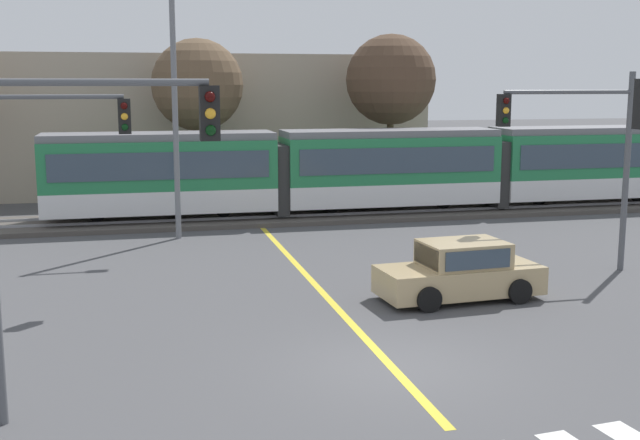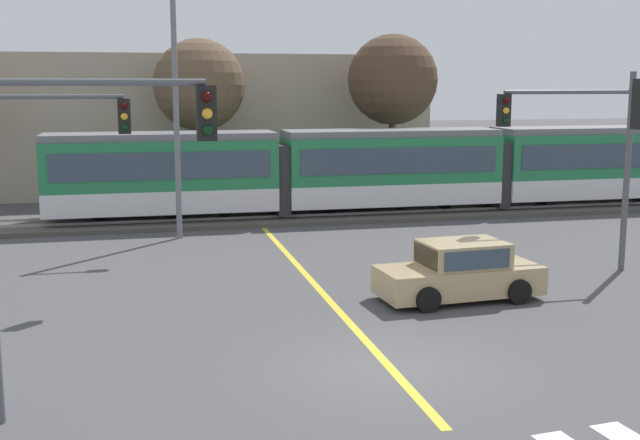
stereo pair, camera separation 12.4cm
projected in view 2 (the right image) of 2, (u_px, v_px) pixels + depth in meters
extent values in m
plane|color=#474749|center=(390.00, 368.00, 15.76)|extent=(200.00, 200.00, 0.00)
cube|color=#4C4742|center=(256.00, 218.00, 32.82)|extent=(120.00, 4.00, 0.18)
cube|color=#939399|center=(259.00, 217.00, 32.10)|extent=(120.00, 0.08, 0.10)
cube|color=#939399|center=(254.00, 211.00, 33.48)|extent=(120.00, 0.08, 0.10)
cube|color=silver|center=(162.00, 199.00, 31.83)|extent=(9.00, 2.60, 0.90)
cube|color=#237A47|center=(161.00, 164.00, 31.60)|extent=(9.00, 2.60, 1.90)
cube|color=#384756|center=(162.00, 166.00, 30.32)|extent=(8.28, 0.04, 1.04)
cube|color=slate|center=(160.00, 136.00, 31.41)|extent=(9.00, 2.39, 0.28)
cylinder|color=black|center=(225.00, 208.00, 32.46)|extent=(0.70, 0.20, 0.70)
cylinder|color=black|center=(98.00, 212.00, 31.36)|extent=(0.70, 0.20, 0.70)
cube|color=silver|center=(390.00, 192.00, 33.94)|extent=(9.00, 2.60, 0.90)
cube|color=#237A47|center=(391.00, 159.00, 33.70)|extent=(9.00, 2.60, 1.90)
cube|color=#384756|center=(401.00, 161.00, 32.43)|extent=(8.28, 0.04, 1.04)
cube|color=slate|center=(391.00, 133.00, 33.52)|extent=(9.00, 2.39, 0.28)
cylinder|color=black|center=(445.00, 200.00, 34.56)|extent=(0.70, 0.20, 0.70)
cylinder|color=black|center=(333.00, 204.00, 33.47)|extent=(0.70, 0.20, 0.70)
cube|color=silver|center=(591.00, 185.00, 36.05)|extent=(9.00, 2.60, 0.90)
cube|color=#237A47|center=(593.00, 154.00, 35.81)|extent=(9.00, 2.60, 1.90)
cube|color=#384756|center=(610.00, 156.00, 34.53)|extent=(8.28, 0.04, 1.04)
cube|color=slate|center=(595.00, 130.00, 35.63)|extent=(9.00, 2.39, 0.28)
cylinder|color=black|center=(639.00, 194.00, 36.67)|extent=(0.70, 0.20, 0.70)
cylinder|color=black|center=(541.00, 197.00, 35.57)|extent=(0.70, 0.20, 0.70)
cube|color=#2D2D2D|center=(280.00, 178.00, 32.77)|extent=(0.50, 2.34, 2.80)
cube|color=#2D2D2D|center=(494.00, 173.00, 34.87)|extent=(0.50, 2.34, 2.80)
cube|color=gold|center=(318.00, 288.00, 21.90)|extent=(0.20, 18.76, 0.01)
cube|color=tan|center=(459.00, 280.00, 20.66)|extent=(4.32, 2.02, 0.72)
cube|color=tan|center=(463.00, 254.00, 20.58)|extent=(2.21, 1.68, 0.64)
cube|color=#384756|center=(427.00, 256.00, 20.28)|extent=(0.21, 1.43, 0.52)
cube|color=#384756|center=(478.00, 260.00, 19.84)|extent=(1.78, 0.18, 0.48)
cylinder|color=black|center=(428.00, 299.00, 19.52)|extent=(0.66, 0.27, 0.64)
cylinder|color=black|center=(400.00, 283.00, 21.12)|extent=(0.66, 0.27, 0.64)
cylinder|color=black|center=(519.00, 291.00, 20.27)|extent=(0.66, 0.27, 0.64)
cylinder|color=black|center=(486.00, 276.00, 21.87)|extent=(0.66, 0.27, 0.64)
cylinder|color=#515459|center=(627.00, 173.00, 23.49)|extent=(0.18, 0.18, 5.86)
cylinder|color=#515459|center=(570.00, 92.00, 22.65)|extent=(4.00, 0.12, 0.12)
cube|color=black|center=(504.00, 110.00, 22.29)|extent=(0.32, 0.28, 0.90)
sphere|color=#360605|center=(506.00, 101.00, 22.10)|extent=(0.18, 0.18, 0.18)
sphere|color=#F7AA26|center=(506.00, 111.00, 22.15)|extent=(0.18, 0.18, 0.18)
sphere|color=black|center=(506.00, 120.00, 22.19)|extent=(0.18, 0.18, 0.18)
cylinder|color=#515459|center=(41.00, 97.00, 20.02)|extent=(4.00, 0.12, 0.12)
cube|color=black|center=(124.00, 116.00, 20.55)|extent=(0.32, 0.28, 0.90)
sphere|color=#360605|center=(124.00, 106.00, 20.36)|extent=(0.18, 0.18, 0.18)
sphere|color=#F7AA26|center=(124.00, 117.00, 20.41)|extent=(0.18, 0.18, 0.18)
sphere|color=black|center=(125.00, 127.00, 20.45)|extent=(0.18, 0.18, 0.18)
cylinder|color=#515459|center=(94.00, 82.00, 12.66)|extent=(3.50, 0.12, 0.12)
cube|color=black|center=(206.00, 113.00, 13.13)|extent=(0.32, 0.28, 0.90)
sphere|color=#360605|center=(207.00, 97.00, 12.95)|extent=(0.18, 0.18, 0.18)
sphere|color=#F7AA26|center=(207.00, 114.00, 12.99)|extent=(0.18, 0.18, 0.18)
sphere|color=black|center=(208.00, 130.00, 13.04)|extent=(0.18, 0.18, 0.18)
cylinder|color=slate|center=(176.00, 109.00, 28.17)|extent=(0.20, 0.20, 9.25)
cylinder|color=brown|center=(201.00, 155.00, 36.39)|extent=(0.32, 0.32, 4.63)
sphere|color=brown|center=(199.00, 85.00, 35.86)|extent=(4.12, 4.12, 4.12)
cylinder|color=brown|center=(392.00, 150.00, 37.88)|extent=(0.32, 0.32, 4.85)
sphere|color=#4C3828|center=(393.00, 80.00, 37.33)|extent=(4.20, 4.20, 4.20)
cube|color=tan|center=(154.00, 124.00, 41.01)|extent=(27.69, 6.00, 6.94)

